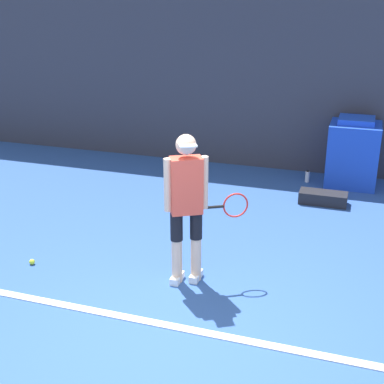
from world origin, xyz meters
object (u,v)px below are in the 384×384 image
(covered_chair, at_px, (353,153))
(tennis_player, at_px, (187,203))
(water_bottle, at_px, (307,177))
(equipment_bag, at_px, (323,198))
(tennis_ball, at_px, (32,262))

(covered_chair, bearing_deg, tennis_player, -112.17)
(tennis_player, distance_m, water_bottle, 4.01)
(equipment_bag, distance_m, water_bottle, 0.99)
(covered_chair, distance_m, equipment_bag, 1.21)
(tennis_ball, bearing_deg, water_bottle, 55.23)
(tennis_player, relative_size, equipment_bag, 2.36)
(tennis_player, distance_m, covered_chair, 4.27)
(equipment_bag, xyz_separation_m, water_bottle, (-0.35, 0.93, 0.00))
(tennis_ball, distance_m, equipment_bag, 4.44)
(tennis_player, xyz_separation_m, tennis_ball, (-1.91, -0.24, -0.93))
(tennis_ball, bearing_deg, equipment_bag, 44.60)
(tennis_ball, bearing_deg, tennis_player, 7.03)
(tennis_player, xyz_separation_m, covered_chair, (1.60, 3.94, -0.41))
(water_bottle, bearing_deg, tennis_player, -103.25)
(equipment_bag, bearing_deg, tennis_ball, -135.40)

